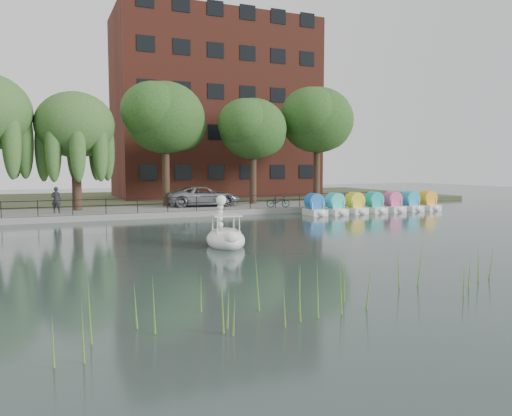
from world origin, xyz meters
TOP-DOWN VIEW (x-y plane):
  - ground_plane at (0.00, 0.00)m, footprint 120.00×120.00m
  - promenade at (0.00, 16.00)m, footprint 40.00×6.00m
  - kerb at (0.00, 13.05)m, footprint 40.00×0.25m
  - land_strip at (0.00, 30.00)m, footprint 60.00×22.00m
  - railing at (0.00, 13.25)m, footprint 32.00×0.05m
  - apartment_building at (7.00, 29.97)m, footprint 20.00×10.07m
  - willow_mid at (-7.50, 17.00)m, footprint 5.32×5.32m
  - broadleaf_center at (-1.00, 18.00)m, footprint 6.00×6.00m
  - broadleaf_right at (6.00, 17.50)m, footprint 5.40×5.40m
  - broadleaf_far at (12.50, 18.50)m, footprint 6.30×6.30m
  - minivan at (1.61, 16.72)m, footprint 3.52×6.53m
  - bicycle at (6.32, 13.46)m, footprint 1.01×1.82m
  - pedestrian at (-8.90, 15.28)m, footprint 0.81×0.65m
  - swan_boat at (-2.41, 0.59)m, footprint 1.93×2.76m
  - pedal_boat_row at (13.06, 10.88)m, footprint 11.35×1.70m
  - reed_bank at (2.00, -9.50)m, footprint 24.00×2.40m

SIDE VIEW (x-z plane):
  - ground_plane at x=0.00m, z-range 0.00..0.00m
  - land_strip at x=0.00m, z-range 0.00..0.36m
  - promenade at x=0.00m, z-range 0.00..0.40m
  - kerb at x=0.00m, z-range 0.00..0.40m
  - swan_boat at x=-2.41m, z-range -0.61..1.57m
  - reed_bank at x=2.00m, z-range 0.00..1.20m
  - pedal_boat_row at x=13.06m, z-range -0.09..1.31m
  - bicycle at x=6.32m, z-range 0.40..1.40m
  - railing at x=0.00m, z-range 0.65..1.65m
  - minivan at x=1.61m, z-range 0.40..2.14m
  - pedestrian at x=-8.90m, z-range 0.40..2.38m
  - willow_mid at x=-7.50m, z-range 2.17..10.32m
  - broadleaf_right at x=6.00m, z-range 2.22..10.55m
  - broadleaf_center at x=-1.00m, z-range 2.44..11.69m
  - broadleaf_far at x=12.50m, z-range 2.54..12.25m
  - apartment_building at x=7.00m, z-range 0.36..18.36m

